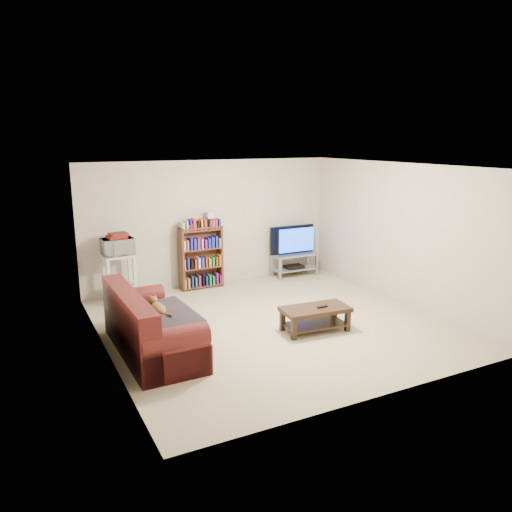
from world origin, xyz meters
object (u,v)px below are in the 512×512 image
tv_stand (294,261)px  bookshelf (201,257)px  coffee_table (315,315)px  sofa (147,331)px

tv_stand → bookshelf: 2.05m
tv_stand → bookshelf: bookshelf is taller
tv_stand → coffee_table: bearing=-115.1°
sofa → coffee_table: 2.45m
sofa → coffee_table: (2.42, -0.36, -0.05)m
tv_stand → bookshelf: size_ratio=0.79×
tv_stand → sofa: bearing=-146.9°
tv_stand → bookshelf: bearing=178.5°
sofa → bookshelf: size_ratio=1.72×
coffee_table → sofa: bearing=176.4°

